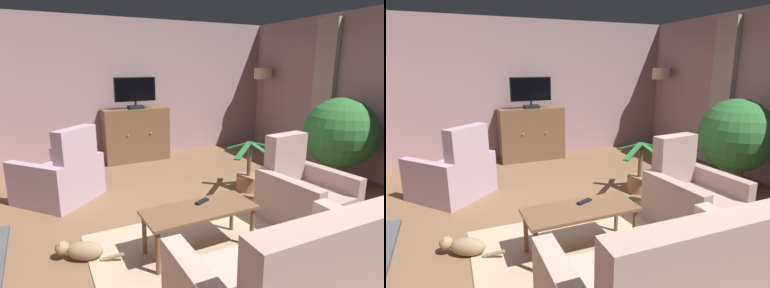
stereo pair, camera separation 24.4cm
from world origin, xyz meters
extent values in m
cube|color=brown|center=(0.00, 0.00, -0.02)|extent=(6.63, 7.23, 0.04)
cube|color=gray|center=(0.00, 3.37, 1.34)|extent=(6.63, 0.10, 2.68)
cube|color=#B2A393|center=(2.96, 1.29, 1.47)|extent=(0.10, 0.44, 2.25)
cube|color=tan|center=(-0.19, -0.55, 0.01)|extent=(2.47, 2.01, 0.01)
cube|color=#4A3523|center=(-0.03, 3.02, 0.03)|extent=(1.17, 0.37, 0.06)
cube|color=brown|center=(-0.03, 3.02, 0.51)|extent=(1.23, 0.43, 1.02)
sphere|color=tan|center=(-0.25, 2.79, 0.56)|extent=(0.03, 0.03, 0.03)
sphere|color=tan|center=(0.19, 2.79, 0.56)|extent=(0.03, 0.03, 0.03)
cube|color=black|center=(-0.03, 2.97, 1.05)|extent=(0.28, 0.20, 0.06)
cylinder|color=black|center=(-0.03, 2.97, 1.12)|extent=(0.04, 0.04, 0.08)
cube|color=black|center=(-0.03, 2.97, 1.38)|extent=(0.78, 0.05, 0.44)
cube|color=black|center=(-0.03, 2.94, 1.38)|extent=(0.74, 0.01, 0.40)
cube|color=brown|center=(-0.38, -0.33, 0.45)|extent=(1.13, 0.49, 0.03)
cylinder|color=brown|center=(0.13, -0.14, 0.22)|extent=(0.04, 0.04, 0.43)
cylinder|color=brown|center=(-0.89, -0.16, 0.22)|extent=(0.04, 0.04, 0.43)
cylinder|color=brown|center=(0.14, -0.50, 0.22)|extent=(0.04, 0.04, 0.43)
cylinder|color=brown|center=(-0.88, -0.52, 0.22)|extent=(0.04, 0.04, 0.43)
cube|color=black|center=(-0.29, -0.22, 0.47)|extent=(0.18, 0.11, 0.02)
cube|color=#BC9E8E|center=(-0.24, -1.82, 0.72)|extent=(1.28, 0.20, 0.58)
cube|color=#BC9E8E|center=(0.48, -1.46, 0.33)|extent=(0.15, 0.92, 0.65)
cube|color=#B2A899|center=(-0.28, -1.60, 0.55)|extent=(0.36, 0.13, 0.36)
cube|color=#A3897F|center=(1.02, -0.35, 0.21)|extent=(0.63, 0.95, 0.41)
cube|color=#A3897F|center=(0.98, 0.00, 0.71)|extent=(0.56, 0.24, 0.60)
cube|color=#A3897F|center=(1.35, -0.32, 0.31)|extent=(0.22, 0.91, 0.61)
cube|color=#A3897F|center=(0.68, -0.39, 0.31)|extent=(0.22, 0.91, 0.61)
cube|color=#AD93A3|center=(-1.54, 1.67, 0.20)|extent=(1.07, 1.09, 0.41)
cube|color=#AD93A3|center=(-1.30, 1.40, 0.72)|extent=(0.59, 0.56, 0.63)
cube|color=#AD93A3|center=(-1.83, 1.41, 0.30)|extent=(0.69, 0.75, 0.61)
cube|color=#AD93A3|center=(-1.26, 1.92, 0.30)|extent=(0.69, 0.75, 0.61)
cylinder|color=#99664C|center=(2.38, 0.39, 0.17)|extent=(0.32, 0.32, 0.34)
sphere|color=#2D6B33|center=(2.38, 0.39, 0.82)|extent=(1.07, 1.07, 1.07)
cylinder|color=#99664C|center=(1.03, 0.80, 0.11)|extent=(0.36, 0.36, 0.22)
cylinder|color=brown|center=(1.03, 0.80, 0.42)|extent=(0.06, 0.06, 0.40)
cube|color=#235B2D|center=(1.27, 0.78, 0.66)|extent=(0.47, 0.11, 0.15)
cube|color=#235B2D|center=(1.09, 0.93, 0.66)|extent=(0.20, 0.30, 0.10)
cube|color=#235B2D|center=(0.91, 0.92, 0.66)|extent=(0.29, 0.28, 0.13)
cube|color=#235B2D|center=(0.82, 0.66, 0.66)|extent=(0.46, 0.35, 0.16)
cube|color=#235B2D|center=(1.07, 0.59, 0.66)|extent=(0.16, 0.41, 0.15)
ellipsoid|color=#937A5B|center=(-1.43, 0.01, 0.09)|extent=(0.39, 0.32, 0.18)
sphere|color=#937A5B|center=(-1.63, 0.11, 0.12)|extent=(0.13, 0.13, 0.13)
cone|color=#937A5B|center=(-1.64, 0.08, 0.18)|extent=(0.04, 0.04, 0.04)
cone|color=#937A5B|center=(-1.61, 0.15, 0.18)|extent=(0.04, 0.04, 0.04)
cylinder|color=#937A5B|center=(-1.21, -0.15, 0.05)|extent=(0.21, 0.13, 0.10)
cylinder|color=#4C4233|center=(2.75, 2.77, 0.02)|extent=(0.34, 0.34, 0.04)
cylinder|color=olive|center=(2.75, 2.77, 0.76)|extent=(0.03, 0.03, 1.52)
cylinder|color=beige|center=(2.75, 2.77, 1.63)|extent=(0.37, 0.37, 0.23)
camera|label=1|loc=(-1.70, -2.89, 1.83)|focal=29.99mm
camera|label=2|loc=(-1.48, -2.99, 1.83)|focal=29.99mm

